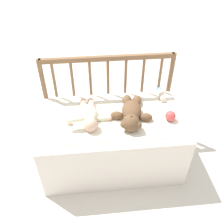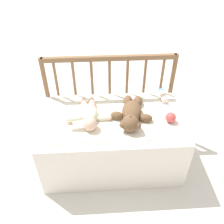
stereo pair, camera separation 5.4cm
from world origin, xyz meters
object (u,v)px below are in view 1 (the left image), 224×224
at_px(baby, 89,115).
at_px(baby_bottle, 161,94).
at_px(toy_ball, 170,116).
at_px(teddy_bear, 131,113).

relative_size(baby, baby_bottle, 2.24).
height_order(baby, toy_ball, baby).
height_order(teddy_bear, toy_ball, teddy_bear).
height_order(toy_ball, baby_bottle, toy_ball).
xyz_separation_m(baby, baby_bottle, (0.59, 0.23, -0.02)).
bearing_deg(teddy_bear, baby, 176.25).
bearing_deg(teddy_bear, baby_bottle, 41.38).
bearing_deg(toy_ball, baby_bottle, 88.62).
bearing_deg(baby, teddy_bear, -3.75).
xyz_separation_m(toy_ball, baby_bottle, (0.01, 0.29, -0.02)).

